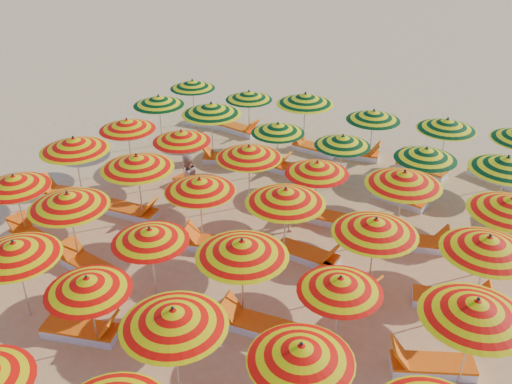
# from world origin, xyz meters

# --- Properties ---
(ground) EXTENTS (120.00, 120.00, 0.00)m
(ground) POSITION_xyz_m (0.00, 0.00, 0.00)
(ground) COLOR #ECB869
(ground) RESTS_ON ground
(umbrella_7) EXTENTS (2.35, 2.35, 2.11)m
(umbrella_7) POSITION_xyz_m (-3.35, -4.57, 1.86)
(umbrella_7) COLOR silver
(umbrella_7) RESTS_ON ground
(umbrella_8) EXTENTS (2.39, 2.39, 1.91)m
(umbrella_8) POSITION_xyz_m (-1.28, -4.64, 1.68)
(umbrella_8) COLOR silver
(umbrella_8) RESTS_ON ground
(umbrella_9) EXTENTS (2.47, 2.47, 2.16)m
(umbrella_9) POSITION_xyz_m (1.00, -4.89, 1.90)
(umbrella_9) COLOR silver
(umbrella_9) RESTS_ON ground
(umbrella_10) EXTENTS (2.09, 2.09, 2.03)m
(umbrella_10) POSITION_xyz_m (3.39, -4.56, 1.79)
(umbrella_10) COLOR silver
(umbrella_10) RESTS_ON ground
(umbrella_12) EXTENTS (2.31, 2.31, 2.00)m
(umbrella_12) POSITION_xyz_m (-5.96, -2.16, 1.76)
(umbrella_12) COLOR silver
(umbrella_12) RESTS_ON ground
(umbrella_13) EXTENTS (2.06, 2.06, 2.15)m
(umbrella_13) POSITION_xyz_m (-3.78, -2.44, 1.90)
(umbrella_13) COLOR silver
(umbrella_13) RESTS_ON ground
(umbrella_14) EXTENTS (1.92, 1.92, 1.94)m
(umbrella_14) POSITION_xyz_m (-1.19, -2.60, 1.71)
(umbrella_14) COLOR silver
(umbrella_14) RESTS_ON ground
(umbrella_15) EXTENTS (2.55, 2.55, 2.19)m
(umbrella_15) POSITION_xyz_m (1.11, -2.40, 1.93)
(umbrella_15) COLOR silver
(umbrella_15) RESTS_ON ground
(umbrella_16) EXTENTS (2.24, 2.24, 1.90)m
(umbrella_16) POSITION_xyz_m (3.33, -2.32, 1.67)
(umbrella_16) COLOR silver
(umbrella_16) RESTS_ON ground
(umbrella_17) EXTENTS (2.53, 2.53, 2.22)m
(umbrella_17) POSITION_xyz_m (5.93, -2.23, 1.95)
(umbrella_17) COLOR silver
(umbrella_17) RESTS_ON ground
(umbrella_18) EXTENTS (2.65, 2.65, 2.22)m
(umbrella_18) POSITION_xyz_m (-5.91, 0.14, 1.95)
(umbrella_18) COLOR silver
(umbrella_18) RESTS_ON ground
(umbrella_19) EXTENTS (2.33, 2.33, 2.20)m
(umbrella_19) POSITION_xyz_m (-3.50, 0.02, 1.94)
(umbrella_19) COLOR silver
(umbrella_19) RESTS_ON ground
(umbrella_20) EXTENTS (2.20, 2.20, 2.04)m
(umbrella_20) POSITION_xyz_m (-1.35, -0.14, 1.80)
(umbrella_20) COLOR silver
(umbrella_20) RESTS_ON ground
(umbrella_21) EXTENTS (2.66, 2.66, 2.18)m
(umbrella_21) POSITION_xyz_m (1.01, 0.14, 1.92)
(umbrella_21) COLOR silver
(umbrella_21) RESTS_ON ground
(umbrella_22) EXTENTS (2.58, 2.58, 2.15)m
(umbrella_22) POSITION_xyz_m (3.43, -0.19, 1.89)
(umbrella_22) COLOR silver
(umbrella_22) RESTS_ON ground
(umbrella_23) EXTENTS (2.34, 2.34, 2.19)m
(umbrella_23) POSITION_xyz_m (5.86, 0.15, 1.92)
(umbrella_23) COLOR silver
(umbrella_23) RESTS_ON ground
(umbrella_24) EXTENTS (2.37, 2.37, 1.99)m
(umbrella_24) POSITION_xyz_m (-5.77, 2.47, 1.76)
(umbrella_24) COLOR silver
(umbrella_24) RESTS_ON ground
(umbrella_25) EXTENTS (1.94, 1.94, 1.97)m
(umbrella_25) POSITION_xyz_m (-3.65, 2.49, 1.73)
(umbrella_25) COLOR silver
(umbrella_25) RESTS_ON ground
(umbrella_26) EXTENTS (2.37, 2.37, 2.10)m
(umbrella_26) POSITION_xyz_m (-1.07, 2.19, 1.85)
(umbrella_26) COLOR silver
(umbrella_26) RESTS_ON ground
(umbrella_27) EXTENTS (2.14, 2.14, 1.95)m
(umbrella_27) POSITION_xyz_m (1.01, 2.36, 1.72)
(umbrella_27) COLOR silver
(umbrella_27) RESTS_ON ground
(umbrella_28) EXTENTS (2.55, 2.55, 2.19)m
(umbrella_28) POSITION_xyz_m (3.46, 2.41, 1.93)
(umbrella_28) COLOR silver
(umbrella_28) RESTS_ON ground
(umbrella_29) EXTENTS (2.45, 2.45, 2.21)m
(umbrella_29) POSITION_xyz_m (6.15, 2.15, 1.94)
(umbrella_29) COLOR silver
(umbrella_29) RESTS_ON ground
(umbrella_30) EXTENTS (2.36, 2.36, 2.02)m
(umbrella_30) POSITION_xyz_m (-6.13, 4.80, 1.78)
(umbrella_30) COLOR silver
(umbrella_30) RESTS_ON ground
(umbrella_31) EXTENTS (2.46, 2.46, 2.21)m
(umbrella_31) POSITION_xyz_m (-3.75, 4.54, 1.95)
(umbrella_31) COLOR silver
(umbrella_31) RESTS_ON ground
(umbrella_32) EXTENTS (1.84, 1.84, 1.90)m
(umbrella_32) POSITION_xyz_m (-1.24, 4.61, 1.67)
(umbrella_32) COLOR silver
(umbrella_32) RESTS_ON ground
(umbrella_33) EXTENTS (2.21, 2.21, 1.90)m
(umbrella_33) POSITION_xyz_m (1.01, 4.59, 1.67)
(umbrella_33) COLOR silver
(umbrella_33) RESTS_ON ground
(umbrella_34) EXTENTS (1.93, 1.93, 1.99)m
(umbrella_34) POSITION_xyz_m (3.59, 4.63, 1.75)
(umbrella_34) COLOR silver
(umbrella_34) RESTS_ON ground
(umbrella_35) EXTENTS (2.71, 2.71, 2.20)m
(umbrella_35) POSITION_xyz_m (5.82, 4.57, 1.94)
(umbrella_35) COLOR silver
(umbrella_35) RESTS_ON ground
(umbrella_36) EXTENTS (2.26, 2.26, 1.91)m
(umbrella_36) POSITION_xyz_m (-6.18, 7.18, 1.68)
(umbrella_36) COLOR silver
(umbrella_36) RESTS_ON ground
(umbrella_37) EXTENTS (2.09, 2.09, 1.89)m
(umbrella_37) POSITION_xyz_m (-3.57, 7.05, 1.67)
(umbrella_37) COLOR silver
(umbrella_37) RESTS_ON ground
(umbrella_38) EXTENTS (2.57, 2.57, 2.22)m
(umbrella_38) POSITION_xyz_m (-1.22, 6.93, 1.95)
(umbrella_38) COLOR silver
(umbrella_38) RESTS_ON ground
(umbrella_39) EXTENTS (2.35, 2.35, 2.00)m
(umbrella_39) POSITION_xyz_m (1.32, 6.93, 1.76)
(umbrella_39) COLOR silver
(umbrella_39) RESTS_ON ground
(umbrella_40) EXTENTS (2.26, 2.26, 2.08)m
(umbrella_40) POSITION_xyz_m (3.75, 7.04, 1.83)
(umbrella_40) COLOR silver
(umbrella_40) RESTS_ON ground
(lounger_3) EXTENTS (1.82, 0.99, 0.69)m
(lounger_3) POSITION_xyz_m (-1.78, -4.55, 0.15)
(lounger_3) COLOR white
(lounger_3) RESTS_ON ground
(lounger_6) EXTENTS (1.81, 0.92, 0.69)m
(lounger_6) POSITION_xyz_m (-5.46, -2.33, 0.15)
(lounger_6) COLOR white
(lounger_6) RESTS_ON ground
(lounger_7) EXTENTS (1.80, 0.84, 0.69)m
(lounger_7) POSITION_xyz_m (-3.28, -2.61, 0.15)
(lounger_7) COLOR white
(lounger_7) RESTS_ON ground
(lounger_8) EXTENTS (1.77, 0.72, 0.69)m
(lounger_8) POSITION_xyz_m (1.61, -2.65, 0.15)
(lounger_8) COLOR white
(lounger_8) RESTS_ON ground
(lounger_9) EXTENTS (1.82, 1.21, 0.69)m
(lounger_9) POSITION_xyz_m (5.33, -2.14, 0.15)
(lounger_9) COLOR white
(lounger_9) RESTS_ON ground
(lounger_10) EXTENTS (1.82, 0.97, 0.69)m
(lounger_10) POSITION_xyz_m (-6.50, 0.06, 0.15)
(lounger_10) COLOR white
(lounger_10) RESTS_ON ground
(lounger_11) EXTENTS (1.77, 0.69, 0.69)m
(lounger_11) POSITION_xyz_m (-4.00, 0.10, 0.15)
(lounger_11) COLOR white
(lounger_11) RESTS_ON ground
(lounger_12) EXTENTS (1.83, 1.04, 0.69)m
(lounger_12) POSITION_xyz_m (-0.85, -0.28, 0.15)
(lounger_12) COLOR white
(lounger_12) RESTS_ON ground
(lounger_13) EXTENTS (1.77, 0.72, 0.69)m
(lounger_13) POSITION_xyz_m (1.61, 0.38, 0.15)
(lounger_13) COLOR white
(lounger_13) RESTS_ON ground
(lounger_14) EXTENTS (1.83, 1.07, 0.69)m
(lounger_14) POSITION_xyz_m (2.93, -0.35, 0.15)
(lounger_14) COLOR white
(lounger_14) RESTS_ON ground
(lounger_15) EXTENTS (1.82, 0.98, 0.69)m
(lounger_15) POSITION_xyz_m (5.36, 0.17, 0.15)
(lounger_15) COLOR white
(lounger_15) RESTS_ON ground
(lounger_16) EXTENTS (1.83, 1.09, 0.69)m
(lounger_16) POSITION_xyz_m (-3.05, 2.28, 0.15)
(lounger_16) COLOR white
(lounger_16) RESTS_ON ground
(lounger_17) EXTENTS (1.75, 0.65, 0.69)m
(lounger_17) POSITION_xyz_m (1.51, 2.38, 0.15)
(lounger_17) COLOR white
(lounger_17) RESTS_ON ground
(lounger_18) EXTENTS (1.82, 1.02, 0.69)m
(lounger_18) POSITION_xyz_m (4.06, 2.24, 0.15)
(lounger_18) COLOR white
(lounger_18) RESTS_ON ground
(lounger_19) EXTENTS (1.82, 1.18, 0.69)m
(lounger_19) POSITION_xyz_m (-3.24, 4.59, 0.15)
(lounger_19) COLOR white
(lounger_19) RESTS_ON ground
(lounger_20) EXTENTS (1.76, 0.67, 0.69)m
(lounger_20) POSITION_xyz_m (-1.74, 4.85, 0.15)
(lounger_20) COLOR white
(lounger_20) RESTS_ON ground
(lounger_21) EXTENTS (1.82, 0.94, 0.69)m
(lounger_21) POSITION_xyz_m (3.09, 4.49, 0.15)
(lounger_21) COLOR white
(lounger_21) RESTS_ON ground
(lounger_23) EXTENTS (1.76, 0.68, 0.69)m
(lounger_23) POSITION_xyz_m (-5.58, 7.24, 0.15)
(lounger_23) COLOR white
(lounger_23) RESTS_ON ground
(lounger_24) EXTENTS (1.81, 0.91, 0.69)m
(lounger_24) POSITION_xyz_m (-4.07, 7.16, 0.15)
(lounger_24) COLOR white
(lounger_24) RESTS_ON ground
(lounger_25) EXTENTS (1.79, 0.77, 0.69)m
(lounger_25) POSITION_xyz_m (-0.72, 6.78, 0.15)
(lounger_25) COLOR white
(lounger_25) RESTS_ON ground
(lounger_26) EXTENTS (1.80, 0.85, 0.69)m
(lounger_26) POSITION_xyz_m (0.82, 7.01, 0.15)
(lounger_26) COLOR white
(lounger_26) RESTS_ON ground
(lounger_27) EXTENTS (1.82, 0.97, 0.69)m
(lounger_27) POSITION_xyz_m (3.16, 6.82, 0.15)
(lounger_27) COLOR white
(lounger_27) RESTS_ON ground
(lounger_28) EXTENTS (1.82, 1.18, 0.69)m
(lounger_28) POSITION_xyz_m (5.56, 7.35, 0.15)
(lounger_28) COLOR white
(lounger_28) RESTS_ON ground
(beachgoer_a) EXTENTS (0.56, 0.64, 1.47)m
(beachgoer_a) POSITION_xyz_m (0.58, 1.55, 0.74)
(beachgoer_a) COLOR tan
(beachgoer_a) RESTS_ON ground
(beachgoer_b) EXTENTS (0.84, 0.93, 1.56)m
(beachgoer_b) POSITION_xyz_m (-2.94, 1.65, 0.78)
(beachgoer_b) COLOR tan
(beachgoer_b) RESTS_ON ground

